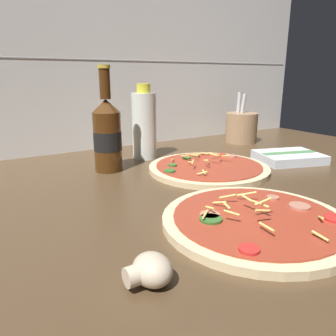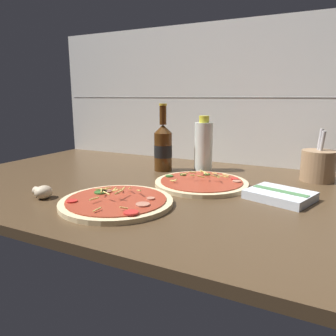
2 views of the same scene
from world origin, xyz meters
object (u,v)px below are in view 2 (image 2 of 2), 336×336
(oil_bottle, at_px, (204,146))
(utensil_crock, at_px, (318,165))
(beer_bottle, at_px, (163,147))
(mushroom_left, at_px, (43,192))
(pizza_near, at_px, (116,202))
(dish_towel, at_px, (280,195))
(pizza_far, at_px, (201,183))

(oil_bottle, xyz_separation_m, utensil_crock, (0.40, 0.03, -0.04))
(beer_bottle, bearing_deg, mushroom_left, -106.29)
(pizza_near, bearing_deg, utensil_crock, 48.35)
(mushroom_left, height_order, dish_towel, mushroom_left)
(beer_bottle, xyz_separation_m, oil_bottle, (0.14, 0.07, 0.00))
(mushroom_left, relative_size, dish_towel, 0.28)
(beer_bottle, distance_m, mushroom_left, 0.49)
(beer_bottle, relative_size, utensil_crock, 1.45)
(oil_bottle, bearing_deg, pizza_near, -96.66)
(beer_bottle, xyz_separation_m, mushroom_left, (-0.14, -0.46, -0.07))
(pizza_far, relative_size, dish_towel, 1.52)
(mushroom_left, xyz_separation_m, utensil_crock, (0.67, 0.56, 0.03))
(mushroom_left, distance_m, dish_towel, 0.66)
(pizza_near, relative_size, utensil_crock, 1.71)
(pizza_near, xyz_separation_m, utensil_crock, (0.46, 0.51, 0.05))
(oil_bottle, bearing_deg, pizza_far, -70.50)
(oil_bottle, relative_size, utensil_crock, 1.20)
(dish_towel, bearing_deg, mushroom_left, -154.21)
(beer_bottle, relative_size, dish_towel, 1.29)
(utensil_crock, xyz_separation_m, dish_towel, (-0.08, -0.27, -0.04))
(utensil_crock, bearing_deg, beer_bottle, -169.97)
(mushroom_left, relative_size, utensil_crock, 0.32)
(pizza_far, bearing_deg, dish_towel, -9.79)
(beer_bottle, relative_size, oil_bottle, 1.22)
(mushroom_left, bearing_deg, pizza_far, 43.64)
(pizza_near, relative_size, pizza_far, 1.00)
(dish_towel, bearing_deg, pizza_near, -147.47)
(pizza_near, relative_size, dish_towel, 1.52)
(pizza_near, xyz_separation_m, pizza_far, (0.13, 0.28, -0.00))
(utensil_crock, height_order, dish_towel, utensil_crock)
(pizza_near, height_order, utensil_crock, utensil_crock)
(beer_bottle, height_order, mushroom_left, beer_bottle)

